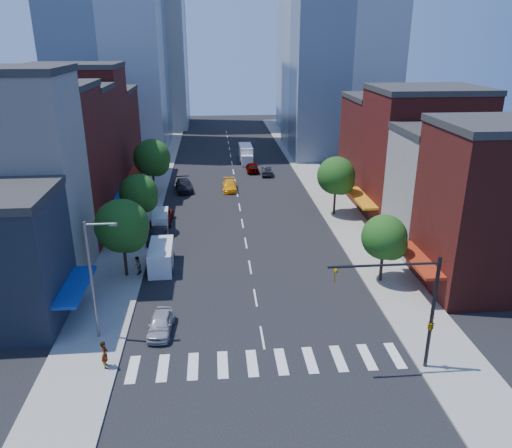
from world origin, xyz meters
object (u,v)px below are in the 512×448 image
(pedestrian_near, at_px, (105,354))
(box_truck, at_px, (246,154))
(traffic_car_far, at_px, (252,167))
(cargo_van_far, at_px, (161,220))
(parked_car_third, at_px, (162,218))
(parked_car_front, at_px, (161,324))
(traffic_car_oncoming, at_px, (266,171))
(parked_car_second, at_px, (157,235))
(taxi, at_px, (230,186))
(cargo_van_near, at_px, (161,257))
(pedestrian_far, at_px, (137,265))
(parked_car_rear, at_px, (184,185))

(pedestrian_near, bearing_deg, box_truck, -20.71)
(traffic_car_far, bearing_deg, cargo_van_far, 62.94)
(parked_car_third, bearing_deg, parked_car_front, -83.78)
(parked_car_third, relative_size, traffic_car_oncoming, 1.20)
(parked_car_second, distance_m, box_truck, 37.37)
(taxi, bearing_deg, parked_car_second, -113.97)
(parked_car_third, distance_m, traffic_car_oncoming, 25.35)
(parked_car_third, bearing_deg, box_truck, 69.41)
(parked_car_front, relative_size, cargo_van_near, 0.77)
(parked_car_third, bearing_deg, parked_car_second, -88.66)
(parked_car_second, relative_size, traffic_car_oncoming, 1.03)
(cargo_van_near, height_order, pedestrian_near, cargo_van_near)
(pedestrian_near, height_order, pedestrian_far, pedestrian_near)
(cargo_van_far, height_order, box_truck, box_truck)
(traffic_car_oncoming, relative_size, box_truck, 0.60)
(parked_car_third, height_order, box_truck, box_truck)
(parked_car_second, xyz_separation_m, parked_car_rear, (2.00, 18.76, 0.07))
(cargo_van_far, bearing_deg, taxi, 56.16)
(cargo_van_near, relative_size, traffic_car_far, 1.18)
(box_truck, bearing_deg, pedestrian_far, -106.90)
(parked_car_rear, distance_m, box_truck, 19.41)
(parked_car_second, xyz_separation_m, cargo_van_far, (0.01, 4.03, 0.21))
(parked_car_third, xyz_separation_m, cargo_van_far, (0.01, -1.53, 0.22))
(cargo_van_near, bearing_deg, parked_car_front, -86.43)
(parked_car_second, bearing_deg, cargo_van_near, -75.82)
(taxi, distance_m, pedestrian_near, 41.62)
(cargo_van_far, height_order, traffic_car_far, cargo_van_far)
(box_truck, bearing_deg, pedestrian_near, -103.26)
(parked_car_front, height_order, parked_car_rear, parked_car_rear)
(parked_car_rear, xyz_separation_m, traffic_car_oncoming, (12.65, 7.50, -0.09))
(traffic_car_far, bearing_deg, cargo_van_near, 72.05)
(parked_car_third, xyz_separation_m, pedestrian_far, (-1.00, -13.67, 0.31))
(parked_car_front, xyz_separation_m, parked_car_third, (-2.00, 23.42, -0.01))
(parked_car_front, xyz_separation_m, traffic_car_far, (10.59, 46.35, 0.07))
(taxi, xyz_separation_m, pedestrian_far, (-9.50, -26.55, 0.31))
(traffic_car_far, bearing_deg, parked_car_rear, 42.75)
(pedestrian_far, bearing_deg, parked_car_second, -168.25)
(parked_car_third, relative_size, traffic_car_far, 1.11)
(pedestrian_near, xyz_separation_m, pedestrian_far, (0.26, 13.91, -0.11))
(cargo_van_near, relative_size, taxi, 1.13)
(parked_car_front, relative_size, pedestrian_far, 2.42)
(parked_car_third, bearing_deg, taxi, 57.91)
(parked_car_third, relative_size, cargo_van_near, 0.94)
(cargo_van_near, height_order, taxi, cargo_van_near)
(pedestrian_far, bearing_deg, cargo_van_far, -165.96)
(parked_car_front, xyz_separation_m, cargo_van_far, (-1.99, 21.89, 0.22))
(cargo_van_far, distance_m, pedestrian_near, 26.08)
(traffic_car_far, distance_m, box_truck, 6.94)
(parked_car_front, xyz_separation_m, cargo_van_near, (-0.94, 11.12, 0.42))
(box_truck, height_order, pedestrian_near, box_truck)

